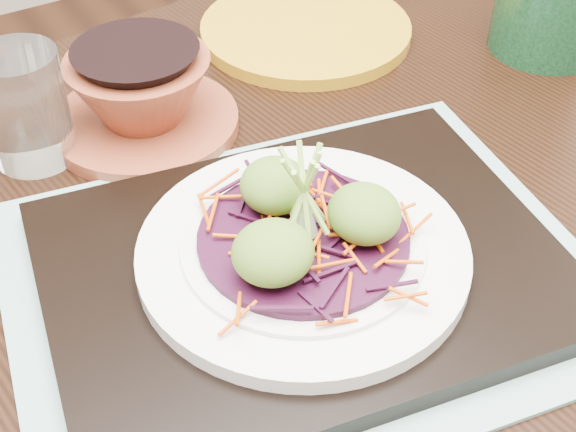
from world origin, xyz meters
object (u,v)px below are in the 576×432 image
white_plate (303,251)px  yellow_plate (306,30)px  water_glass (26,107)px  terracotta_bowl_set (142,99)px  dining_table (269,338)px  serving_tray (303,267)px

white_plate → yellow_plate: bearing=57.0°
water_glass → terracotta_bowl_set: size_ratio=0.57×
white_plate → terracotta_bowl_set: 0.23m
yellow_plate → water_glass: bearing=-169.8°
dining_table → serving_tray: bearing=-82.3°
white_plate → serving_tray: bearing=0.0°
water_glass → terracotta_bowl_set: (0.10, -0.01, -0.02)m
water_glass → dining_table: bearing=-63.1°
serving_tray → terracotta_bowl_set: 0.23m
serving_tray → water_glass: bearing=125.5°
water_glass → terracotta_bowl_set: water_glass is taller
serving_tray → terracotta_bowl_set: bearing=105.0°
yellow_plate → serving_tray: bearing=-123.0°
serving_tray → water_glass: (-0.11, 0.24, 0.04)m
dining_table → terracotta_bowl_set: 0.24m
serving_tray → white_plate: (0.00, 0.00, 0.02)m
dining_table → terracotta_bowl_set: bearing=86.9°
serving_tray → water_glass: 0.27m
dining_table → yellow_plate: (0.20, 0.26, 0.10)m
serving_tray → dining_table: bearing=114.1°
water_glass → yellow_plate: (0.31, 0.06, -0.04)m
dining_table → serving_tray: size_ratio=3.48×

